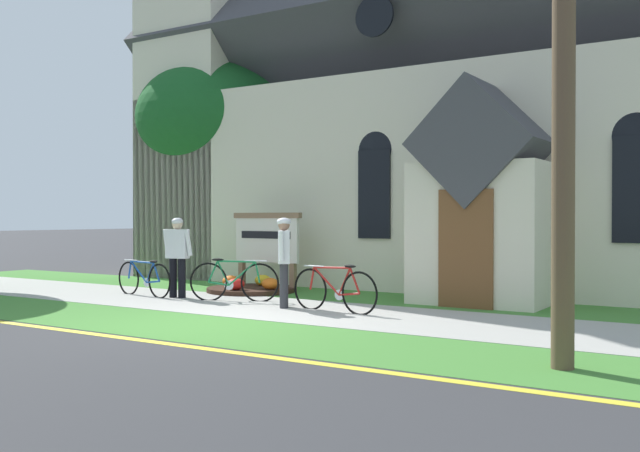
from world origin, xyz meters
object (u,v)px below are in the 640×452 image
at_px(church_sign, 267,240).
at_px(bicycle_red, 144,278).
at_px(cyclist_in_orange_jersey, 177,252).
at_px(cyclist_in_green_jersey, 284,256).
at_px(bicycle_black, 234,281).
at_px(yard_deciduous_tree, 220,119).
at_px(bicycle_blue, 335,290).

distance_m(church_sign, bicycle_red, 2.82).
xyz_separation_m(cyclist_in_orange_jersey, cyclist_in_green_jersey, (2.69, -0.14, 0.00)).
height_order(church_sign, cyclist_in_orange_jersey, church_sign).
bearing_deg(church_sign, bicycle_red, -119.78).
height_order(bicycle_black, yard_deciduous_tree, yard_deciduous_tree).
height_order(church_sign, cyclist_in_green_jersey, church_sign).
xyz_separation_m(bicycle_black, yard_deciduous_tree, (-4.29, 4.67, 3.94)).
relative_size(church_sign, yard_deciduous_tree, 0.32).
bearing_deg(bicycle_black, bicycle_blue, -6.67).
bearing_deg(bicycle_black, bicycle_red, -172.13).
relative_size(bicycle_black, cyclist_in_green_jersey, 1.03).
distance_m(bicycle_blue, yard_deciduous_tree, 9.24).
relative_size(cyclist_in_orange_jersey, yard_deciduous_tree, 0.27).
height_order(bicycle_red, cyclist_in_green_jersey, cyclist_in_green_jersey).
bearing_deg(cyclist_in_green_jersey, bicycle_black, 167.45).
relative_size(bicycle_blue, yard_deciduous_tree, 0.30).
xyz_separation_m(cyclist_in_orange_jersey, yard_deciduous_tree, (-3.01, 4.85, 3.41)).
bearing_deg(cyclist_in_green_jersey, cyclist_in_orange_jersey, 177.12).
distance_m(bicycle_blue, cyclist_in_green_jersey, 1.16).
xyz_separation_m(bicycle_black, cyclist_in_green_jersey, (1.40, -0.31, 0.54)).
bearing_deg(bicycle_black, cyclist_in_orange_jersey, -172.19).
distance_m(church_sign, yard_deciduous_tree, 5.45).
relative_size(cyclist_in_orange_jersey, cyclist_in_green_jersey, 1.00).
bearing_deg(cyclist_in_orange_jersey, church_sign, 76.68).
bearing_deg(cyclist_in_orange_jersey, cyclist_in_green_jersey, -2.88).
bearing_deg(bicycle_red, yard_deciduous_tree, 113.78).
height_order(bicycle_blue, cyclist_in_green_jersey, cyclist_in_green_jersey).
xyz_separation_m(bicycle_black, bicycle_blue, (2.43, -0.28, -0.01)).
bearing_deg(bicycle_red, cyclist_in_green_jersey, -0.34).
relative_size(bicycle_black, yard_deciduous_tree, 0.27).
xyz_separation_m(church_sign, cyclist_in_orange_jersey, (-0.53, -2.25, -0.18)).
xyz_separation_m(bicycle_blue, cyclist_in_green_jersey, (-1.03, -0.03, 0.54)).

